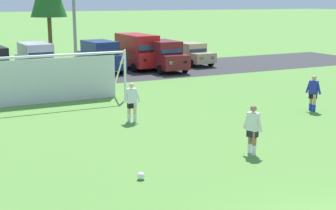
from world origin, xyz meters
The scene contains 13 objects.
ground_plane centered at (0.00, 15.00, 0.00)m, with size 400.00×400.00×0.00m, color #598C3D.
parking_lot_strip centered at (0.00, 25.05, 0.00)m, with size 52.00×8.40×0.01m, color #333335.
soccer_ball centered at (-2.41, 5.54, 0.11)m, with size 0.22×0.22×0.22m.
soccer_goal centered at (-2.39, 16.80, 1.29)m, with size 7.44×1.96×2.57m.
player_midfield_center centered at (1.78, 6.02, 0.82)m, with size 0.39×0.72×1.64m.
player_defender_far centered at (8.00, 9.85, 0.82)m, with size 0.41×0.71×1.64m.
player_winger_left centered at (-0.12, 11.75, 0.82)m, with size 0.73×0.33×1.64m.
parked_car_slot_center centered at (-1.07, 26.21, 1.11)m, with size 2.30×4.69×2.16m.
parked_car_slot_center_right centered at (3.35, 25.94, 1.11)m, with size 2.36×4.71×2.16m.
parked_car_slot_right centered at (6.26, 26.13, 1.34)m, with size 2.29×4.85×2.52m.
parked_car_slot_far_right centered at (7.47, 24.25, 1.11)m, with size 2.19×4.62×2.16m.
parked_car_slot_end centered at (10.83, 26.15, 0.88)m, with size 2.26×4.31×1.72m.
street_lamp centered at (0.29, 20.76, 3.98)m, with size 2.00×0.32×7.68m.
Camera 1 is at (-7.40, -6.11, 4.95)m, focal length 50.80 mm.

